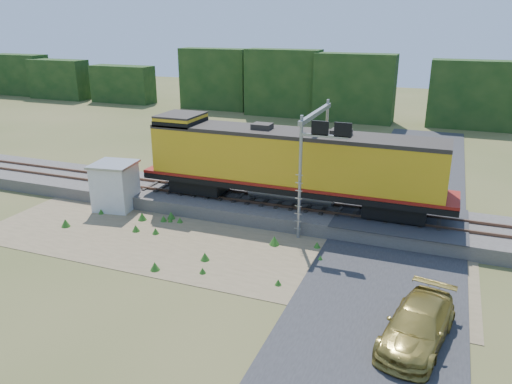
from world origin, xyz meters
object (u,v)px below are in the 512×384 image
at_px(locomotive, 287,163).
at_px(car, 417,325).
at_px(shed, 115,186).
at_px(signal_gantry, 318,139).

xyz_separation_m(locomotive, car, (8.28, -10.13, -2.60)).
bearing_deg(locomotive, shed, -165.80).
relative_size(shed, signal_gantry, 0.44).
xyz_separation_m(shed, car, (18.59, -7.52, -0.77)).
height_order(signal_gantry, car, signal_gantry).
bearing_deg(signal_gantry, locomotive, 161.22).
bearing_deg(signal_gantry, shed, -170.92).
distance_m(locomotive, car, 13.34).
relative_size(locomotive, car, 3.74).
bearing_deg(signal_gantry, car, -56.15).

